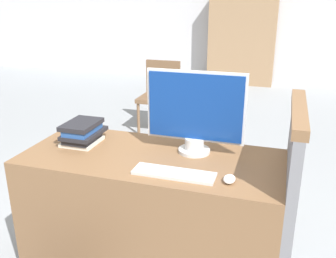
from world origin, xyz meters
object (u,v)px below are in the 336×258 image
Objects in this scene: far_chair at (160,92)px; mouse at (229,179)px; book_stack at (82,133)px; keyboard at (174,173)px; monitor at (195,113)px.

mouse is at bearing -8.01° from far_chair.
mouse is 0.31× the size of book_stack.
book_stack is (-0.65, 0.25, 0.06)m from keyboard.
far_chair is (-0.33, 2.42, -0.35)m from book_stack.
monitor is at bearing 128.88° from mouse.
far_chair reaches higher than mouse.
book_stack is 0.32× the size of far_chair.
keyboard is at bearing -13.12° from far_chair.
monitor is 6.45× the size of mouse.
mouse is 0.96m from book_stack.
mouse is at bearing 1.38° from keyboard.
book_stack is at bearing 165.58° from mouse.
far_chair is at bearing 97.66° from book_stack.
keyboard is (-0.03, -0.32, -0.23)m from monitor.
mouse is at bearing -51.12° from monitor.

